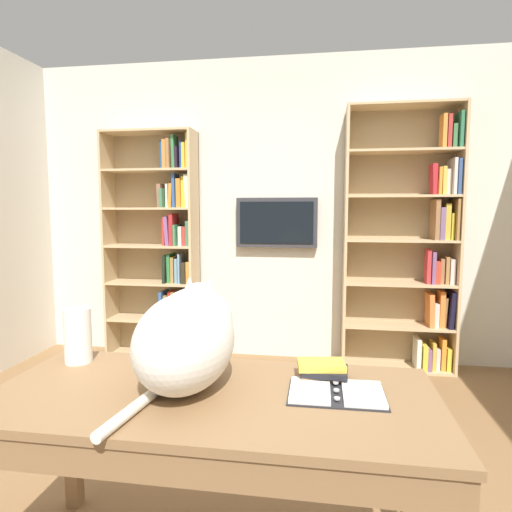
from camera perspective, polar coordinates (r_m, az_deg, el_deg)
wall_back at (r=3.99m, az=2.22°, el=5.93°), size 4.52×0.06×2.70m
bookshelf_left at (r=3.88m, az=19.89°, el=1.32°), size 0.93×0.28×2.21m
bookshelf_right at (r=4.08m, az=-12.06°, el=0.99°), size 0.84×0.28×2.06m
wall_mounted_tv at (r=3.91m, az=2.72°, el=4.40°), size 0.72×0.07×0.44m
desk at (r=1.62m, az=-5.95°, el=-20.84°), size 1.56×0.70×0.72m
cat at (r=1.61m, az=-8.88°, el=-10.16°), size 0.34×0.66×0.37m
open_binder at (r=1.59m, az=10.47°, el=-17.20°), size 0.33×0.22×0.02m
paper_towel_roll at (r=1.99m, az=-22.29°, el=-9.59°), size 0.11×0.11×0.23m
desk_book_stack at (r=1.71m, az=8.69°, el=-14.56°), size 0.19×0.14×0.07m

